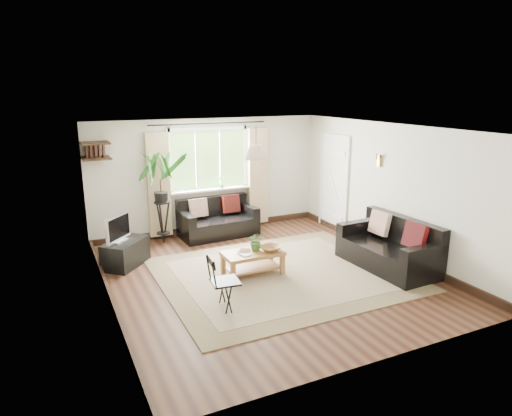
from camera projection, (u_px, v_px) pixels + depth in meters
name	position (u px, v px, depth m)	size (l,w,h in m)	color
floor	(266.00, 275.00, 7.55)	(5.50, 5.50, 0.00)	black
ceiling	(267.00, 128.00, 6.94)	(5.50, 5.50, 0.00)	white
wall_back	(209.00, 176.00, 9.65)	(5.00, 0.02, 2.40)	beige
wall_front	(383.00, 262.00, 4.84)	(5.00, 0.02, 2.40)	beige
wall_left	(103.00, 224.00, 6.21)	(0.02, 5.50, 2.40)	beige
wall_right	(390.00, 190.00, 8.28)	(0.02, 5.50, 2.40)	beige
rug	(281.00, 274.00, 7.56)	(3.89, 3.34, 0.02)	#B8AB8F
window	(209.00, 160.00, 9.53)	(2.50, 0.16, 2.16)	white
door	(334.00, 184.00, 9.81)	(0.06, 0.96, 2.06)	silver
corner_shelf	(96.00, 151.00, 8.32)	(0.50, 0.50, 0.34)	black
pendant_lamp	(256.00, 148.00, 7.38)	(0.36, 0.36, 0.54)	beige
wall_sconce	(378.00, 159.00, 8.38)	(0.12, 0.12, 0.28)	beige
sofa_back	(218.00, 218.00, 9.47)	(1.58, 0.79, 0.74)	black
sofa_right	(388.00, 245.00, 7.74)	(0.87, 1.74, 0.82)	black
coffee_table	(253.00, 263.00, 7.52)	(0.98, 0.53, 0.40)	brown
table_plant	(256.00, 241.00, 7.50)	(0.29, 0.25, 0.32)	#2D5B24
bowl	(271.00, 248.00, 7.49)	(0.34, 0.34, 0.08)	brown
book_a	(241.00, 255.00, 7.28)	(0.15, 0.21, 0.02)	white
book_b	(239.00, 251.00, 7.47)	(0.17, 0.22, 0.02)	#583023
tv_stand	(126.00, 253.00, 7.90)	(0.84, 0.48, 0.45)	black
tv	(118.00, 228.00, 7.74)	(0.65, 0.22, 0.50)	#A5A5AA
palm_stand	(161.00, 198.00, 8.89)	(0.71, 0.71, 1.83)	black
folding_chair	(225.00, 282.00, 6.28)	(0.41, 0.41, 0.80)	black
sill_plant	(222.00, 182.00, 9.68)	(0.14, 0.10, 0.27)	#2D6023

